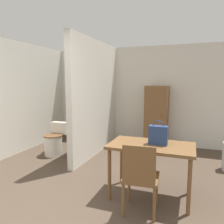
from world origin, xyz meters
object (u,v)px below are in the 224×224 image
Objects in this scene: dining_table at (151,151)px; wooden_chair at (140,176)px; toilet at (55,141)px; wooden_cabinet at (156,117)px; handbag at (158,135)px.

dining_table is 0.50m from wooden_chair.
toilet is (-2.34, 1.08, -0.37)m from dining_table.
wooden_chair is at bearing -84.67° from wooden_cabinet.
dining_table is 3.44× the size of handbag.
dining_table is 0.24m from handbag.
handbag is (0.08, 0.03, 0.23)m from dining_table.
dining_table is at bearing -161.77° from handbag.
toilet is at bearing -146.33° from wooden_cabinet.
wooden_chair reaches higher than toilet.
dining_table is 1.65× the size of toilet.
handbag is 0.22× the size of wooden_cabinet.
wooden_chair is 0.59× the size of wooden_cabinet.
toilet is at bearing 155.35° from dining_table.
wooden_chair is at bearing -95.47° from dining_table.
wooden_cabinet reaches higher than handbag.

